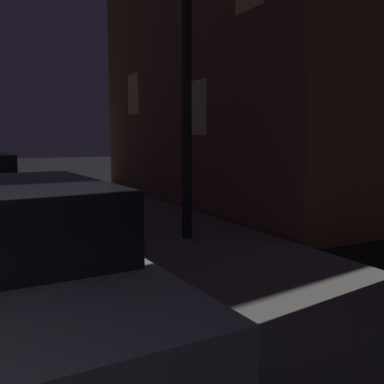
# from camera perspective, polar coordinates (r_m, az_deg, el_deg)

# --- Properties ---
(street_lamp) EXTENTS (0.44, 0.44, 5.19)m
(street_lamp) POSITION_cam_1_polar(r_m,az_deg,el_deg) (7.35, -0.71, 21.41)
(street_lamp) COLOR black
(street_lamp) RESTS_ON sidewalk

